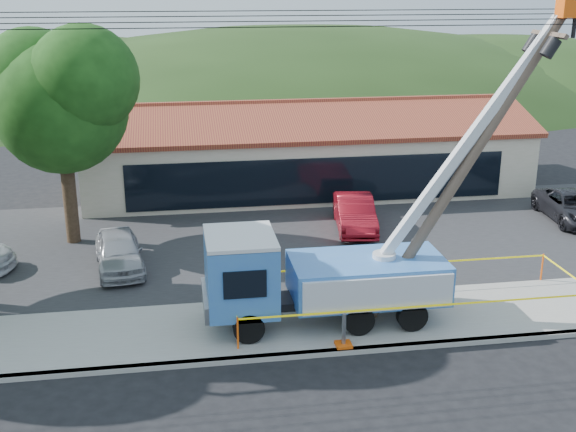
% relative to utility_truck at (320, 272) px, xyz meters
% --- Properties ---
extents(ground, '(120.00, 120.00, 0.00)m').
position_rel_utility_truck_xyz_m(ground, '(-1.58, -4.07, -1.79)').
color(ground, black).
rests_on(ground, ground).
extents(curb, '(60.00, 0.25, 0.15)m').
position_rel_utility_truck_xyz_m(curb, '(-1.58, -1.97, -1.72)').
color(curb, gray).
rests_on(curb, ground).
extents(sidewalk, '(60.00, 4.00, 0.15)m').
position_rel_utility_truck_xyz_m(sidewalk, '(-1.58, -0.07, -1.72)').
color(sidewalk, gray).
rests_on(sidewalk, ground).
extents(parking_lot, '(60.00, 12.00, 0.10)m').
position_rel_utility_truck_xyz_m(parking_lot, '(-1.58, 7.93, -1.74)').
color(parking_lot, '#28282B').
rests_on(parking_lot, ground).
extents(strip_mall, '(22.50, 8.53, 4.67)m').
position_rel_utility_truck_xyz_m(strip_mall, '(2.42, 15.91, 0.09)').
color(strip_mall, '#C3B89A').
rests_on(strip_mall, ground).
extents(tree_lot, '(6.30, 5.60, 8.94)m').
position_rel_utility_truck_xyz_m(tree_lot, '(-8.58, 8.93, 4.42)').
color(tree_lot, '#332316').
rests_on(tree_lot, ground).
extents(hill_west, '(78.40, 56.00, 28.00)m').
position_rel_utility_truck_xyz_m(hill_west, '(-16.58, 50.93, -1.79)').
color(hill_west, '#1D3312').
rests_on(hill_west, ground).
extents(hill_center, '(89.60, 64.00, 32.00)m').
position_rel_utility_truck_xyz_m(hill_center, '(8.42, 50.93, -1.79)').
color(hill_center, '#1D3312').
rests_on(hill_center, ground).
extents(hill_east, '(72.80, 52.00, 26.00)m').
position_rel_utility_truck_xyz_m(hill_east, '(28.42, 50.93, -1.79)').
color(hill_east, '#1D3312').
rests_on(hill_east, ground).
extents(utility_truck, '(11.16, 4.03, 9.75)m').
position_rel_utility_truck_xyz_m(utility_truck, '(0.00, 0.00, 0.00)').
color(utility_truck, black).
rests_on(utility_truck, ground).
extents(leaning_pole, '(5.85, 1.97, 9.67)m').
position_rel_utility_truck_xyz_m(leaning_pole, '(4.72, -0.03, 3.59)').
color(leaning_pole, brown).
rests_on(leaning_pole, ground).
extents(caution_tape, '(11.30, 3.44, 0.99)m').
position_rel_utility_truck_xyz_m(caution_tape, '(2.92, 0.25, -0.90)').
color(caution_tape, '#FF570D').
rests_on(caution_tape, ground).
extents(car_silver, '(2.21, 4.32, 1.41)m').
position_rel_utility_truck_xyz_m(car_silver, '(-6.50, 5.50, -1.79)').
color(car_silver, '#A3A4AA').
rests_on(car_silver, ground).
extents(car_red, '(2.12, 4.62, 1.47)m').
position_rel_utility_truck_xyz_m(car_red, '(3.30, 8.57, -1.79)').
color(car_red, maroon).
rests_on(car_red, ground).
extents(car_dark, '(2.59, 4.90, 1.31)m').
position_rel_utility_truck_xyz_m(car_dark, '(13.25, 8.17, -1.79)').
color(car_dark, black).
rests_on(car_dark, ground).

